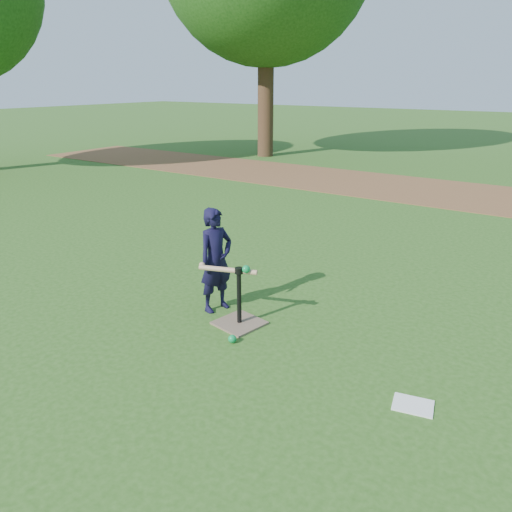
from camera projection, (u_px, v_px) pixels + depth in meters
The scene contains 7 objects.
ground at pixel (220, 313), 5.34m from camera, with size 80.00×80.00×0.00m, color #285116.
dirt_strip at pixel (427, 191), 11.17m from camera, with size 24.00×3.00×0.01m, color brown.
child at pixel (216, 260), 5.25m from camera, with size 0.41×0.27×1.12m, color black.
wiffle_ball_ground at pixel (232, 339), 4.72m from camera, with size 0.08×0.08×0.08m, color #0C8E43.
clipboard at pixel (413, 405), 3.81m from camera, with size 0.30×0.23×0.01m, color white.
batting_tee at pixel (239, 314), 5.06m from camera, with size 0.50×0.50×0.61m.
swing_action at pixel (229, 269), 4.95m from camera, with size 0.62×0.25×0.11m.
Camera 1 is at (3.05, -3.77, 2.36)m, focal length 35.00 mm.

